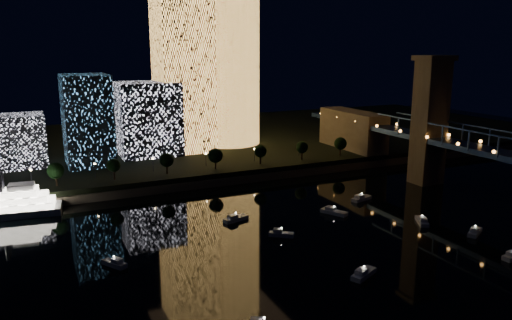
{
  "coord_description": "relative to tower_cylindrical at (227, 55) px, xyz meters",
  "views": [
    {
      "loc": [
        -77.52,
        -96.32,
        53.14
      ],
      "look_at": [
        -7.34,
        55.0,
        15.18
      ],
      "focal_mm": 35.0,
      "sensor_mm": 36.0,
      "label": 1
    }
  ],
  "objects": [
    {
      "name": "tower_cylindrical",
      "position": [
        0.0,
        0.0,
        0.0
      ],
      "size": [
        34.0,
        34.0,
        88.27
      ],
      "color": "#FFB351",
      "rests_on": "far_bank"
    },
    {
      "name": "seawall",
      "position": [
        -15.28,
        -55.81,
        -47.76
      ],
      "size": [
        420.0,
        6.0,
        3.0
      ],
      "primitive_type": "cube",
      "color": "#6B5E4C",
      "rests_on": "ground"
    },
    {
      "name": "midrise_blocks",
      "position": [
        -76.68,
        -14.87,
        -28.59
      ],
      "size": [
        105.25,
        31.61,
        37.21
      ],
      "color": "silver",
      "rests_on": "far_bank"
    },
    {
      "name": "esplanade_trees",
      "position": [
        -56.44,
        -49.81,
        -38.8
      ],
      "size": [
        166.3,
        6.88,
        8.94
      ],
      "color": "black",
      "rests_on": "far_bank"
    },
    {
      "name": "tower_rectangular",
      "position": [
        -25.17,
        -8.1,
        -6.25
      ],
      "size": [
        23.89,
        23.89,
        76.02
      ],
      "primitive_type": "cube",
      "color": "#FFB351",
      "rests_on": "far_bank"
    },
    {
      "name": "street_lamps",
      "position": [
        -49.28,
        -43.81,
        -40.24
      ],
      "size": [
        132.7,
        0.7,
        5.65
      ],
      "color": "black",
      "rests_on": "far_bank"
    },
    {
      "name": "far_bank",
      "position": [
        -15.28,
        22.19,
        -46.76
      ],
      "size": [
        420.0,
        160.0,
        5.0
      ],
      "primitive_type": "cube",
      "color": "black",
      "rests_on": "ground"
    },
    {
      "name": "motorboats",
      "position": [
        -20.11,
        -126.68,
        -48.45
      ],
      "size": [
        105.38,
        65.7,
        2.78
      ],
      "color": "silver",
      "rests_on": "ground"
    },
    {
      "name": "ground",
      "position": [
        -15.28,
        -137.81,
        -49.26
      ],
      "size": [
        520.0,
        520.0,
        0.0
      ],
      "primitive_type": "plane",
      "color": "black",
      "rests_on": "ground"
    }
  ]
}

